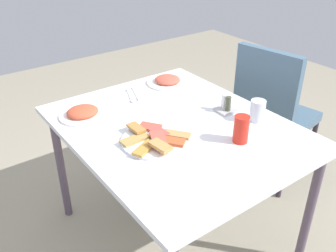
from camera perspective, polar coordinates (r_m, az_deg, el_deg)
ground_plane at (r=2.18m, az=1.04°, el=-16.22°), size 6.00×6.00×0.00m
dining_table at (r=1.78m, az=1.23°, el=-1.89°), size 1.15×0.93×0.70m
dining_chair at (r=2.39m, az=15.48°, el=2.63°), size 0.48×0.49×0.91m
pide_platter at (r=1.61m, az=-2.00°, el=-2.07°), size 0.30×0.30×0.04m
salad_plate_greens at (r=1.86m, az=-12.83°, el=1.95°), size 0.23×0.23×0.05m
salad_plate_rice at (r=2.18m, az=-0.07°, el=6.88°), size 0.24×0.24×0.04m
soda_can at (r=1.62m, az=11.05°, el=-0.47°), size 0.09×0.09×0.12m
drinking_glass at (r=1.81m, az=13.43°, el=2.28°), size 0.07×0.07×0.10m
paper_napkin at (r=2.04m, az=-5.35°, el=4.71°), size 0.13×0.13×0.00m
fork at (r=2.03m, az=-5.79°, el=4.68°), size 0.17×0.08×0.00m
spoon at (r=2.05m, az=-4.93°, el=4.94°), size 0.17×0.07×0.00m
condiment_caddy at (r=1.88m, az=8.75°, el=2.97°), size 0.10×0.10×0.09m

